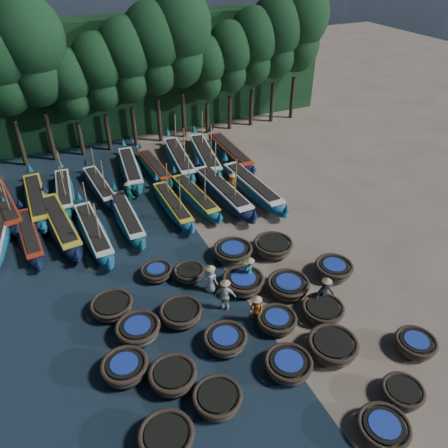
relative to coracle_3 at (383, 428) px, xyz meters
name	(u,v)px	position (x,y,z in m)	size (l,w,h in m)	color
ground	(234,282)	(-1.31, 10.13, -0.38)	(120.00, 120.00, 0.00)	#816F5E
foliage_wall	(118,78)	(-1.31, 33.63, 4.62)	(40.00, 3.00, 10.00)	black
coracle_3	(383,428)	(0.00, 0.00, 0.00)	(2.43, 2.43, 0.67)	#4D4130
coracle_4	(402,393)	(1.79, 0.87, -0.01)	(2.02, 2.02, 0.65)	#4D4130
coracle_5	(166,438)	(-7.56, 3.08, 0.07)	(2.14, 2.14, 0.79)	#4D4130
coracle_6	(217,399)	(-5.18, 3.78, 0.02)	(2.06, 2.06, 0.71)	#4D4130
coracle_7	(288,365)	(-1.72, 3.98, 0.02)	(2.60, 2.60, 0.71)	#4D4130
coracle_8	(332,346)	(0.58, 3.95, 0.09)	(2.40, 2.40, 0.82)	#4D4130
coracle_9	(415,344)	(4.12, 2.52, 0.02)	(1.90, 1.90, 0.69)	#4D4130
coracle_10	(125,368)	(-8.17, 6.75, 0.09)	(2.26, 2.26, 0.81)	#4D4130
coracle_11	(173,377)	(-6.45, 5.48, 0.09)	(2.14, 2.14, 0.83)	#4D4130
coracle_12	(225,340)	(-3.62, 6.36, 0.05)	(2.25, 2.25, 0.75)	#4D4130
coracle_13	(277,321)	(-0.86, 6.40, 0.01)	(2.26, 2.26, 0.69)	#4D4130
coracle_14	(323,310)	(1.56, 6.04, 0.01)	(2.34, 2.34, 0.70)	#4D4130
coracle_15	(138,330)	(-7.07, 8.62, 0.07)	(2.43, 2.43, 0.79)	#4D4130
coracle_16	(181,313)	(-4.86, 8.80, 0.04)	(2.51, 2.51, 0.74)	#4D4130
coracle_17	(243,282)	(-1.10, 9.46, 0.09)	(2.45, 2.45, 0.82)	#4D4130
coracle_18	(288,286)	(0.92, 8.24, 0.05)	(2.30, 2.30, 0.76)	#4D4130
coracle_19	(334,269)	(3.92, 8.33, 0.08)	(2.46, 2.46, 0.81)	#4D4130
coracle_20	(112,306)	(-7.82, 10.71, 0.02)	(2.26, 2.26, 0.71)	#4D4130
coracle_21	(157,272)	(-4.99, 12.34, -0.02)	(2.08, 2.08, 0.63)	#4D4130
coracle_22	(189,273)	(-3.39, 11.48, 0.00)	(1.80, 1.80, 0.67)	#4D4130
coracle_23	(233,252)	(-0.43, 12.11, 0.05)	(2.85, 2.85, 0.76)	#4D4130
coracle_24	(273,246)	(1.94, 11.53, 0.08)	(2.72, 2.72, 0.80)	#4D4130
long_boat_1	(30,236)	(-11.01, 18.67, 0.11)	(1.76, 7.37, 1.30)	#0E1C33
long_boat_2	(60,224)	(-9.13, 19.06, 0.21)	(2.39, 8.80, 1.56)	#0E1C33
long_boat_3	(94,232)	(-7.39, 17.36, 0.17)	(1.75, 8.15, 3.46)	#165374
long_boat_4	(127,218)	(-5.10, 18.14, 0.13)	(1.42, 7.68, 1.35)	#10545D
long_boat_5	(173,205)	(-1.91, 18.35, 0.12)	(1.35, 7.43, 3.15)	#165374
long_boat_6	(195,197)	(-0.12, 18.76, 0.13)	(1.87, 7.64, 3.25)	#165374
long_boat_7	(223,192)	(1.83, 18.40, 0.23)	(2.01, 9.10, 3.87)	#0E1C33
long_boat_8	(252,187)	(4.06, 18.11, 0.22)	(1.93, 9.01, 1.59)	#165374
long_boat_9	(6,207)	(-12.16, 22.85, 0.17)	(2.62, 8.16, 3.50)	#0E1C33
long_boat_10	(37,200)	(-10.15, 22.76, 0.20)	(1.59, 8.73, 1.54)	#165374
long_boat_11	(64,192)	(-8.28, 23.30, 0.13)	(1.96, 7.55, 3.22)	#10545D
long_boat_12	(100,186)	(-5.83, 23.11, 0.11)	(1.80, 7.28, 3.10)	#0E1C33
long_boat_13	(131,169)	(-3.11, 24.70, 0.17)	(2.40, 8.29, 1.47)	#10545D
long_boat_14	(155,168)	(-1.30, 24.27, 0.11)	(1.54, 7.31, 1.29)	#10545D
long_boat_15	(179,159)	(0.88, 24.68, 0.22)	(2.59, 8.92, 3.82)	#165374
long_boat_16	(205,156)	(2.99, 24.32, 0.23)	(3.11, 9.06, 3.90)	#10545D
long_boat_17	(230,153)	(5.12, 24.05, 0.22)	(1.75, 8.95, 1.57)	#0E1C33
fisherman_0	(211,278)	(-2.72, 10.07, 0.49)	(0.86, 0.94, 1.81)	silver
fisherman_1	(249,271)	(-0.65, 9.67, 0.56)	(0.73, 0.62, 1.90)	#1A6F65
fisherman_2	(256,310)	(-1.67, 7.02, 0.50)	(0.72, 0.88, 1.87)	orange
fisherman_3	(325,292)	(2.05, 6.64, 0.51)	(1.11, 0.65, 1.90)	black
fisherman_4	(225,295)	(-2.60, 8.52, 0.58)	(1.13, 0.95, 2.01)	silver
fisherman_5	(129,194)	(-4.34, 20.43, 0.51)	(0.52, 1.60, 1.92)	#1A6F65
fisherman_6	(232,183)	(2.82, 18.86, 0.45)	(0.77, 0.89, 1.73)	orange
tree_4	(30,51)	(-8.11, 30.13, 8.29)	(5.34, 5.34, 12.58)	black
tree_5	(70,84)	(-5.81, 30.13, 5.59)	(3.68, 3.68, 8.68)	black
tree_6	(98,72)	(-3.51, 30.13, 6.26)	(4.09, 4.09, 9.65)	black
tree_7	(126,60)	(-1.21, 30.13, 6.94)	(4.51, 4.51, 10.63)	black
tree_8	(153,48)	(1.09, 30.13, 7.61)	(4.92, 4.92, 11.60)	black
tree_9	(179,37)	(3.39, 30.13, 8.29)	(5.34, 5.34, 12.58)	black
tree_10	(206,68)	(5.69, 30.13, 5.59)	(3.68, 3.68, 8.68)	black
tree_11	(230,57)	(7.99, 30.13, 6.26)	(4.09, 4.09, 9.65)	black
tree_12	(253,46)	(10.29, 30.13, 6.94)	(4.51, 4.51, 10.63)	black
tree_13	(276,36)	(12.59, 30.13, 7.61)	(4.92, 4.92, 11.60)	black
tree_14	(299,26)	(14.89, 30.13, 8.29)	(5.34, 5.34, 12.58)	black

